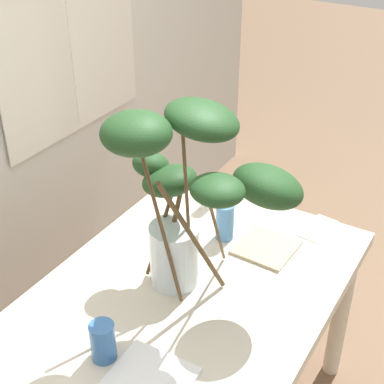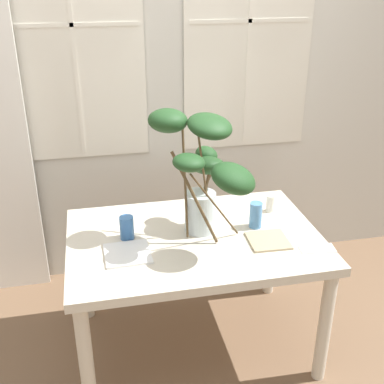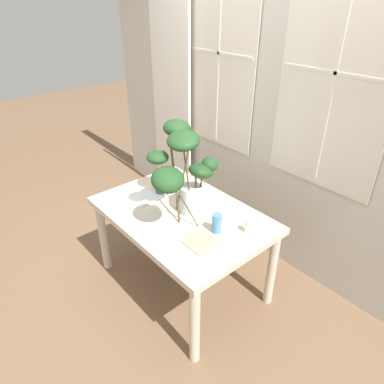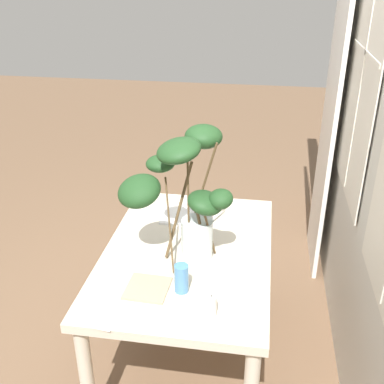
{
  "view_description": "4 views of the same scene",
  "coord_description": "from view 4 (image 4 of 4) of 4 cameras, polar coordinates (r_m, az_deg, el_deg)",
  "views": [
    {
      "loc": [
        -1.22,
        -0.76,
        2.02
      ],
      "look_at": [
        0.12,
        0.04,
        1.05
      ],
      "focal_mm": 53.68,
      "sensor_mm": 36.0,
      "label": 1
    },
    {
      "loc": [
        -0.48,
        -2.18,
        2.03
      ],
      "look_at": [
        0.0,
        0.08,
        0.96
      ],
      "focal_mm": 45.35,
      "sensor_mm": 36.0,
      "label": 2
    },
    {
      "loc": [
        1.71,
        -1.37,
        2.2
      ],
      "look_at": [
        0.1,
        0.02,
        0.95
      ],
      "focal_mm": 32.36,
      "sensor_mm": 36.0,
      "label": 3
    },
    {
      "loc": [
        2.13,
        0.37,
        2.16
      ],
      "look_at": [
        -0.01,
        0.02,
        1.09
      ],
      "focal_mm": 43.81,
      "sensor_mm": 36.0,
      "label": 4
    }
  ],
  "objects": [
    {
      "name": "plate_square_left",
      "position": [
        2.91,
        -1.49,
        -2.92
      ],
      "size": [
        0.23,
        0.23,
        0.01
      ],
      "primitive_type": "cube",
      "rotation": [
        0.0,
        0.0,
        0.03
      ],
      "color": "white",
      "rests_on": "dining_table"
    },
    {
      "name": "ground",
      "position": [
        3.05,
        -0.5,
        -18.66
      ],
      "size": [
        14.0,
        14.0,
        0.0
      ],
      "primitive_type": "plane",
      "color": "brown"
    },
    {
      "name": "napkin_folded",
      "position": [
        2.19,
        -10.01,
        -14.69
      ],
      "size": [
        0.19,
        0.11,
        0.0
      ],
      "primitive_type": "cube",
      "rotation": [
        0.0,
        0.0,
        -0.13
      ],
      "color": "silver",
      "rests_on": "dining_table"
    },
    {
      "name": "dining_table",
      "position": [
        2.64,
        -0.55,
        -8.78
      ],
      "size": [
        1.33,
        0.9,
        0.73
      ],
      "color": "beige",
      "rests_on": "ground"
    },
    {
      "name": "drinking_glass_blue_right",
      "position": [
        2.26,
        -1.29,
        -10.46
      ],
      "size": [
        0.07,
        0.07,
        0.14
      ],
      "primitive_type": "cylinder",
      "color": "#4C84BC",
      "rests_on": "dining_table"
    },
    {
      "name": "vase_with_branches",
      "position": [
        2.36,
        -1.02,
        0.19
      ],
      "size": [
        0.51,
        0.63,
        0.69
      ],
      "color": "silver",
      "rests_on": "dining_table"
    },
    {
      "name": "drinking_glass_blue_left",
      "position": [
        2.84,
        1.66,
        -2.32
      ],
      "size": [
        0.07,
        0.07,
        0.13
      ],
      "primitive_type": "cylinder",
      "color": "#386BAD",
      "rests_on": "dining_table"
    },
    {
      "name": "pillar_candle",
      "position": [
        2.14,
        2.36,
        -13.65
      ],
      "size": [
        0.05,
        0.05,
        0.11
      ],
      "color": "silver",
      "rests_on": "dining_table"
    },
    {
      "name": "curtain_sheer_side",
      "position": [
        3.49,
        16.31,
        7.81
      ],
      "size": [
        0.6,
        0.03,
        2.22
      ],
      "primitive_type": "cube",
      "color": "white",
      "rests_on": "ground"
    },
    {
      "name": "plate_square_right",
      "position": [
        2.32,
        -5.44,
        -11.58
      ],
      "size": [
        0.21,
        0.21,
        0.01
      ],
      "primitive_type": "cube",
      "rotation": [
        0.0,
        0.0,
        -0.04
      ],
      "color": "tan",
      "rests_on": "dining_table"
    }
  ]
}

